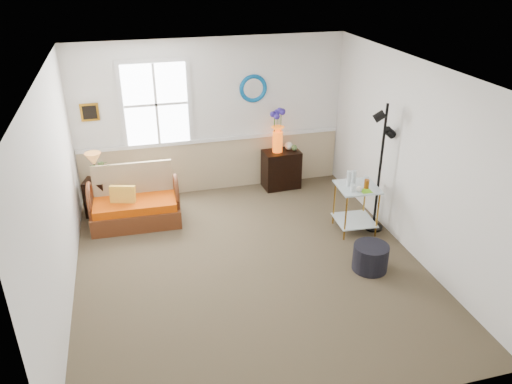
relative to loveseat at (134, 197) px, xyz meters
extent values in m
cube|color=brown|center=(1.40, -1.60, -0.43)|extent=(4.50, 5.00, 0.01)
cube|color=white|center=(1.40, -1.60, 2.17)|extent=(4.50, 5.00, 0.01)
cube|color=silver|center=(1.40, 0.90, 0.87)|extent=(4.50, 0.01, 2.60)
cube|color=silver|center=(1.40, -4.10, 0.87)|extent=(4.50, 0.01, 2.60)
cube|color=silver|center=(-0.85, -1.60, 0.87)|extent=(0.01, 5.00, 2.60)
cube|color=silver|center=(3.65, -1.60, 0.87)|extent=(0.01, 5.00, 2.60)
cube|color=tan|center=(1.40, 0.88, 0.02)|extent=(4.46, 0.02, 0.90)
cube|color=white|center=(1.40, 0.87, 0.49)|extent=(4.46, 0.04, 0.06)
cube|color=#BA7C1A|center=(-0.52, 0.88, 1.12)|extent=(0.28, 0.03, 0.28)
torus|color=#0C7BAA|center=(2.10, 0.88, 1.32)|extent=(0.47, 0.07, 0.47)
imported|color=#456131|center=(-0.44, 0.41, 0.30)|extent=(0.40, 0.42, 0.28)
cylinder|color=black|center=(2.92, -2.07, -0.25)|extent=(0.59, 0.59, 0.36)
camera|label=1|loc=(0.04, -7.01, 3.40)|focal=35.00mm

